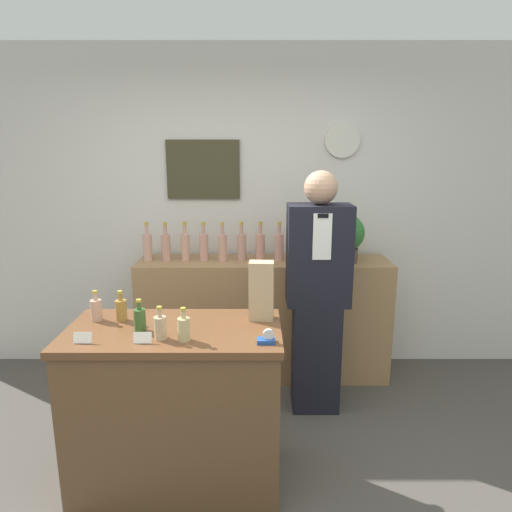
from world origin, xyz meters
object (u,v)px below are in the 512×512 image
Objects in this scene: paper_bag at (262,291)px; potted_plant at (346,236)px; shopkeeper at (318,295)px; tape_dispenser at (268,339)px.

potted_plant is at bearing 58.41° from paper_bag.
paper_bag is (-0.40, -0.63, 0.23)m from shopkeeper.
shopkeeper is 0.78m from paper_bag.
potted_plant is (0.27, 0.48, 0.34)m from shopkeeper.
shopkeeper is 5.16× the size of paper_bag.
shopkeeper is 0.64m from potted_plant.
paper_bag is (-0.68, -1.10, -0.10)m from potted_plant.
potted_plant is 1.30m from paper_bag.
tape_dispenser is at bearing -111.73° from shopkeeper.
potted_plant is 1.59m from tape_dispenser.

